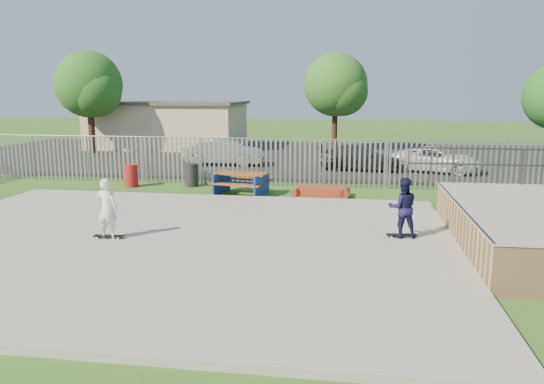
# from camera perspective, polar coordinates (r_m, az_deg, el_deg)

# --- Properties ---
(ground) EXTENTS (120.00, 120.00, 0.00)m
(ground) POSITION_cam_1_polar(r_m,az_deg,el_deg) (14.22, -11.35, -5.58)
(ground) COLOR #396321
(ground) RESTS_ON ground
(concrete_slab) EXTENTS (15.00, 12.00, 0.15)m
(concrete_slab) POSITION_cam_1_polar(r_m,az_deg,el_deg) (14.20, -11.36, -5.29)
(concrete_slab) COLOR #959590
(concrete_slab) RESTS_ON ground
(quarter_pipe) EXTENTS (5.50, 7.05, 2.19)m
(quarter_pipe) POSITION_cam_1_polar(r_m,az_deg,el_deg) (15.03, 26.78, -3.47)
(quarter_pipe) COLOR tan
(quarter_pipe) RESTS_ON ground
(fence) EXTENTS (26.04, 16.02, 2.00)m
(fence) POSITION_cam_1_polar(r_m,az_deg,el_deg) (18.03, -3.54, 1.37)
(fence) COLOR gray
(fence) RESTS_ON ground
(picnic_table) EXTENTS (2.28, 1.99, 0.85)m
(picnic_table) POSITION_cam_1_polar(r_m,az_deg,el_deg) (20.53, -3.32, 0.94)
(picnic_table) COLOR brown
(picnic_table) RESTS_ON ground
(funbox) EXTENTS (1.83, 0.97, 0.36)m
(funbox) POSITION_cam_1_polar(r_m,az_deg,el_deg) (20.25, 5.30, 0.04)
(funbox) COLOR maroon
(funbox) RESTS_ON ground
(trash_bin_red) EXTENTS (0.56, 0.56, 0.94)m
(trash_bin_red) POSITION_cam_1_polar(r_m,az_deg,el_deg) (22.89, -14.91, 1.72)
(trash_bin_red) COLOR maroon
(trash_bin_red) RESTS_ON ground
(trash_bin_grey) EXTENTS (0.58, 0.58, 0.97)m
(trash_bin_grey) POSITION_cam_1_polar(r_m,az_deg,el_deg) (22.46, -8.66, 1.83)
(trash_bin_grey) COLOR black
(trash_bin_grey) RESTS_ON ground
(parking_lot) EXTENTS (40.00, 18.00, 0.02)m
(parking_lot) POSITION_cam_1_polar(r_m,az_deg,el_deg) (32.40, 0.09, 3.88)
(parking_lot) COLOR black
(parking_lot) RESTS_ON ground
(car_silver) EXTENTS (4.22, 1.48, 1.39)m
(car_silver) POSITION_cam_1_polar(r_m,az_deg,el_deg) (28.54, -5.16, 4.30)
(car_silver) COLOR silver
(car_silver) RESTS_ON parking_lot
(car_dark) EXTENTS (4.37, 2.02, 1.24)m
(car_dark) POSITION_cam_1_polar(r_m,az_deg,el_deg) (27.01, 9.54, 3.66)
(car_dark) COLOR #222327
(car_dark) RESTS_ON parking_lot
(car_white) EXTENTS (4.79, 3.31, 1.21)m
(car_white) POSITION_cam_1_polar(r_m,az_deg,el_deg) (27.24, 17.27, 3.35)
(car_white) COLOR silver
(car_white) RESTS_ON parking_lot
(building) EXTENTS (10.40, 6.40, 3.20)m
(building) POSITION_cam_1_polar(r_m,az_deg,el_deg) (38.07, -11.08, 7.15)
(building) COLOR beige
(building) RESTS_ON ground
(tree_left) EXTENTS (4.15, 4.15, 6.40)m
(tree_left) POSITION_cam_1_polar(r_m,az_deg,el_deg) (35.70, -19.11, 10.86)
(tree_left) COLOR #45271B
(tree_left) RESTS_ON ground
(tree_mid) EXTENTS (4.15, 4.15, 6.40)m
(tree_mid) POSITION_cam_1_polar(r_m,az_deg,el_deg) (35.57, 6.85, 11.37)
(tree_mid) COLOR #3F2419
(tree_mid) RESTS_ON ground
(skateboard_a) EXTENTS (0.82, 0.30, 0.08)m
(skateboard_a) POSITION_cam_1_polar(r_m,az_deg,el_deg) (14.51, 13.75, -4.58)
(skateboard_a) COLOR black
(skateboard_a) RESTS_ON concrete_slab
(skateboard_b) EXTENTS (0.81, 0.27, 0.08)m
(skateboard_b) POSITION_cam_1_polar(r_m,az_deg,el_deg) (14.63, -17.16, -4.63)
(skateboard_b) COLOR black
(skateboard_b) RESTS_ON concrete_slab
(skater_navy) EXTENTS (0.85, 0.70, 1.60)m
(skater_navy) POSITION_cam_1_polar(r_m,az_deg,el_deg) (14.33, 13.89, -1.64)
(skater_navy) COLOR #121339
(skater_navy) RESTS_ON concrete_slab
(skater_white) EXTENTS (0.62, 0.43, 1.60)m
(skater_white) POSITION_cam_1_polar(r_m,az_deg,el_deg) (14.46, -17.33, -1.72)
(skater_white) COLOR white
(skater_white) RESTS_ON concrete_slab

